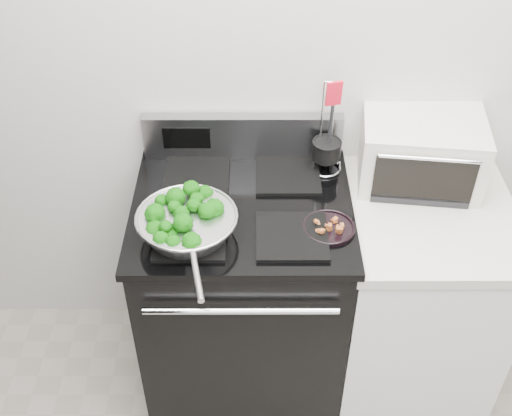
{
  "coord_description": "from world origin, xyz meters",
  "views": [
    {
      "loc": [
        -0.25,
        -0.34,
        2.42
      ],
      "look_at": [
        -0.25,
        1.36,
        0.98
      ],
      "focal_mm": 45.0,
      "sensor_mm": 36.0,
      "label": 1
    }
  ],
  "objects_px": {
    "gas_range": "(244,293)",
    "toaster_oven": "(421,151)",
    "bacon_plate": "(329,225)",
    "utensil_holder": "(326,155)",
    "skillet": "(187,223)"
  },
  "relations": [
    {
      "from": "gas_range",
      "to": "bacon_plate",
      "type": "relative_size",
      "value": 6.3
    },
    {
      "from": "utensil_holder",
      "to": "toaster_oven",
      "type": "height_order",
      "value": "utensil_holder"
    },
    {
      "from": "gas_range",
      "to": "toaster_oven",
      "type": "xyz_separation_m",
      "value": [
        0.66,
        0.2,
        0.56
      ]
    },
    {
      "from": "gas_range",
      "to": "skillet",
      "type": "relative_size",
      "value": 2.1
    },
    {
      "from": "bacon_plate",
      "to": "toaster_oven",
      "type": "distance_m",
      "value": 0.49
    },
    {
      "from": "bacon_plate",
      "to": "toaster_oven",
      "type": "height_order",
      "value": "toaster_oven"
    },
    {
      "from": "gas_range",
      "to": "skillet",
      "type": "distance_m",
      "value": 0.57
    },
    {
      "from": "bacon_plate",
      "to": "skillet",
      "type": "bearing_deg",
      "value": -176.45
    },
    {
      "from": "gas_range",
      "to": "toaster_oven",
      "type": "height_order",
      "value": "toaster_oven"
    },
    {
      "from": "bacon_plate",
      "to": "utensil_holder",
      "type": "xyz_separation_m",
      "value": [
        0.02,
        0.34,
        0.05
      ]
    },
    {
      "from": "gas_range",
      "to": "skillet",
      "type": "height_order",
      "value": "gas_range"
    },
    {
      "from": "utensil_holder",
      "to": "toaster_oven",
      "type": "distance_m",
      "value": 0.35
    },
    {
      "from": "toaster_oven",
      "to": "gas_range",
      "type": "bearing_deg",
      "value": -156.66
    },
    {
      "from": "utensil_holder",
      "to": "skillet",
      "type": "bearing_deg",
      "value": -157.15
    },
    {
      "from": "gas_range",
      "to": "bacon_plate",
      "type": "height_order",
      "value": "gas_range"
    }
  ]
}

